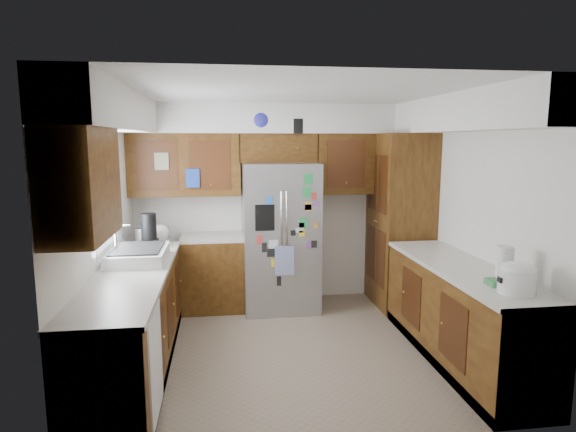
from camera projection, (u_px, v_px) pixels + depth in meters
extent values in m
plane|color=gray|center=(295.00, 348.00, 4.84)|extent=(3.60, 3.60, 0.00)
cube|color=white|center=(276.00, 204.00, 6.22)|extent=(3.60, 0.04, 2.50)
cube|color=white|center=(101.00, 230.00, 4.41)|extent=(0.04, 3.20, 2.50)
cube|color=white|center=(470.00, 221.00, 4.89)|extent=(0.04, 3.20, 2.50)
cube|color=white|center=(332.00, 268.00, 3.08)|extent=(3.60, 0.04, 2.50)
cube|color=white|center=(295.00, 92.00, 4.46)|extent=(3.60, 3.20, 0.02)
cube|color=white|center=(278.00, 119.00, 5.86)|extent=(3.60, 0.38, 0.35)
cube|color=white|center=(116.00, 111.00, 4.27)|extent=(0.38, 3.20, 0.35)
cube|color=white|center=(458.00, 113.00, 4.70)|extent=(0.38, 3.20, 0.35)
cube|color=#3E1F0B|center=(185.00, 165.00, 5.82)|extent=(1.33, 0.34, 0.75)
cube|color=#3E1F0B|center=(366.00, 164.00, 6.12)|extent=(1.33, 0.34, 0.75)
cube|color=#3E1F0B|center=(81.00, 184.00, 3.22)|extent=(0.34, 0.85, 0.75)
cube|color=white|center=(103.00, 191.00, 4.45)|extent=(0.02, 0.90, 1.05)
cube|color=white|center=(107.00, 191.00, 4.46)|extent=(0.01, 1.02, 1.15)
cube|color=#1E43B4|center=(193.00, 178.00, 5.67)|extent=(0.16, 0.02, 0.22)
cube|color=beige|center=(162.00, 161.00, 5.59)|extent=(0.16, 0.02, 0.20)
cube|color=#3E1F0B|center=(133.00, 325.00, 4.28)|extent=(0.60, 2.60, 0.88)
cube|color=#3E1F0B|center=(213.00, 273.00, 5.94)|extent=(0.75, 0.60, 0.88)
cube|color=beige|center=(131.00, 275.00, 4.21)|extent=(0.63, 2.60, 0.04)
cube|color=beige|center=(212.00, 237.00, 5.87)|extent=(0.75, 0.60, 0.04)
cube|color=black|center=(136.00, 366.00, 4.34)|extent=(0.60, 2.60, 0.10)
cube|color=white|center=(156.00, 364.00, 3.49)|extent=(0.01, 0.58, 0.80)
cube|color=#3E1F0B|center=(460.00, 315.00, 4.51)|extent=(0.60, 2.25, 0.88)
cube|color=beige|center=(463.00, 268.00, 4.44)|extent=(0.63, 2.25, 0.04)
cube|color=black|center=(458.00, 355.00, 4.57)|extent=(0.60, 2.25, 0.10)
cube|color=#3E1F0B|center=(400.00, 221.00, 6.00)|extent=(0.60, 0.90, 2.15)
cube|color=gray|center=(280.00, 237.00, 5.88)|extent=(0.90, 0.75, 1.80)
cylinder|color=silver|center=(282.00, 231.00, 5.47)|extent=(0.02, 0.02, 0.90)
cylinder|color=silver|center=(287.00, 230.00, 5.48)|extent=(0.02, 0.02, 0.90)
cube|color=black|center=(265.00, 218.00, 5.44)|extent=(0.22, 0.01, 0.30)
cube|color=silver|center=(284.00, 261.00, 5.52)|extent=(0.22, 0.01, 0.34)
cube|color=white|center=(299.00, 230.00, 5.51)|extent=(0.09, 0.00, 0.06)
cube|color=#8C4C99|center=(309.00, 245.00, 5.55)|extent=(0.06, 0.00, 0.07)
cube|color=green|center=(279.00, 250.00, 5.51)|extent=(0.06, 0.00, 0.10)
cube|color=black|center=(264.00, 247.00, 5.49)|extent=(0.06, 0.00, 0.11)
cube|color=green|center=(303.00, 223.00, 5.50)|extent=(0.09, 0.00, 0.12)
cube|color=orange|center=(315.00, 226.00, 5.53)|extent=(0.05, 0.00, 0.07)
cube|color=green|center=(307.00, 192.00, 5.46)|extent=(0.10, 0.00, 0.12)
cube|color=yellow|center=(302.00, 234.00, 5.52)|extent=(0.07, 0.00, 0.07)
cube|color=#8C4C99|center=(316.00, 204.00, 5.49)|extent=(0.07, 0.00, 0.06)
cube|color=yellow|center=(308.00, 206.00, 5.48)|extent=(0.08, 0.00, 0.10)
cube|color=black|center=(279.00, 281.00, 5.57)|extent=(0.05, 0.00, 0.11)
cube|color=red|center=(314.00, 196.00, 5.47)|extent=(0.06, 0.00, 0.08)
cube|color=red|center=(259.00, 240.00, 5.46)|extent=(0.06, 0.00, 0.11)
cube|color=white|center=(273.00, 244.00, 5.50)|extent=(0.11, 0.00, 0.10)
cube|color=black|center=(314.00, 244.00, 5.56)|extent=(0.07, 0.00, 0.08)
cube|color=green|center=(308.00, 179.00, 5.43)|extent=(0.10, 0.00, 0.12)
cube|color=black|center=(293.00, 233.00, 5.51)|extent=(0.06, 0.00, 0.06)
cube|color=yellow|center=(274.00, 263.00, 5.53)|extent=(0.07, 0.00, 0.10)
cube|color=#8C4C99|center=(301.00, 225.00, 5.50)|extent=(0.08, 0.00, 0.05)
cube|color=black|center=(272.00, 253.00, 5.51)|extent=(0.10, 0.00, 0.09)
cube|color=blue|center=(269.00, 201.00, 5.41)|extent=(0.09, 0.00, 0.09)
cube|color=#8C4C99|center=(307.00, 207.00, 5.48)|extent=(0.10, 0.00, 0.07)
cube|color=#3E1F0B|center=(278.00, 148.00, 5.94)|extent=(0.96, 0.34, 0.35)
sphere|color=#2B2CAC|center=(260.00, 121.00, 5.77)|extent=(0.31, 0.31, 0.31)
cylinder|color=black|center=(297.00, 126.00, 5.86)|extent=(0.30, 0.30, 0.17)
ellipsoid|color=#333338|center=(297.00, 119.00, 5.84)|extent=(0.28, 0.28, 0.12)
cube|color=white|center=(138.00, 255.00, 4.59)|extent=(0.52, 0.70, 0.12)
cube|color=black|center=(138.00, 249.00, 4.58)|extent=(0.44, 0.60, 0.02)
cylinder|color=silver|center=(116.00, 239.00, 4.54)|extent=(0.02, 0.02, 0.30)
cylinder|color=silver|center=(121.00, 226.00, 4.53)|extent=(0.16, 0.02, 0.02)
cube|color=yellow|center=(153.00, 264.00, 4.41)|extent=(0.10, 0.18, 0.04)
cube|color=black|center=(150.00, 244.00, 5.14)|extent=(0.18, 0.14, 0.10)
cylinder|color=black|center=(149.00, 226.00, 5.11)|extent=(0.16, 0.16, 0.28)
cylinder|color=gray|center=(142.00, 237.00, 5.25)|extent=(0.14, 0.14, 0.20)
sphere|color=white|center=(160.00, 233.00, 5.47)|extent=(0.20, 0.20, 0.20)
cube|color=#3F72B2|center=(146.00, 232.00, 5.61)|extent=(0.14, 0.10, 0.18)
cube|color=#BFB28C|center=(165.00, 232.00, 5.69)|extent=(0.10, 0.08, 0.14)
cylinder|color=white|center=(147.00, 248.00, 4.93)|extent=(0.08, 0.08, 0.11)
cylinder|color=white|center=(517.00, 281.00, 3.63)|extent=(0.28, 0.28, 0.18)
ellipsoid|color=white|center=(518.00, 270.00, 3.61)|extent=(0.27, 0.27, 0.12)
cube|color=black|center=(501.00, 280.00, 3.61)|extent=(0.04, 0.06, 0.04)
cylinder|color=white|center=(504.00, 265.00, 3.87)|extent=(0.14, 0.14, 0.30)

